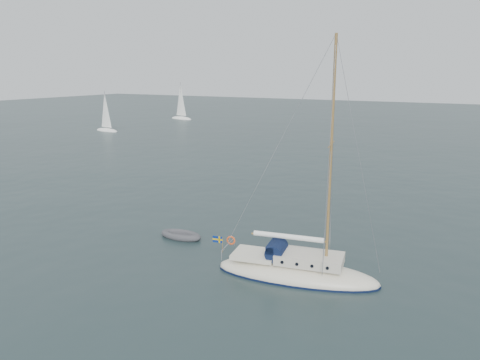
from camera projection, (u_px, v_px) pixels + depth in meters
The scene contains 5 objects.
ground at pixel (265, 267), 25.88m from camera, with size 300.00×300.00×0.00m, color black.
sailboat at pixel (297, 260), 24.39m from camera, with size 9.02×2.70×12.85m.
dinghy at pixel (181, 235), 30.33m from camera, with size 2.92×1.32×0.42m.
distant_yacht_a at pixel (106, 113), 83.63m from camera, with size 5.71×3.05×7.57m.
distant_yacht_c at pixel (181, 102), 104.52m from camera, with size 6.53×3.48×8.65m.
Camera 1 is at (10.30, -21.84, 10.58)m, focal length 35.00 mm.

